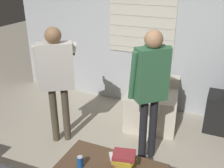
{
  "coord_description": "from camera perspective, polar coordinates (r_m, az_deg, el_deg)",
  "views": [
    {
      "loc": [
        1.16,
        -2.22,
        2.3
      ],
      "look_at": [
        -0.04,
        0.51,
        1.0
      ],
      "focal_mm": 42.0,
      "sensor_mm": 36.0,
      "label": 1
    }
  ],
  "objects": [
    {
      "name": "wall_back",
      "position": [
        4.52,
        8.25,
        10.31
      ],
      "size": [
        5.2,
        0.08,
        2.55
      ],
      "color": "#ADB2B7",
      "rests_on": "ground_plane"
    },
    {
      "name": "person_right_standing",
      "position": [
        3.15,
        8.37,
        0.5
      ],
      "size": [
        0.49,
        0.82,
        1.7
      ],
      "rotation": [
        0.0,
        0.0,
        0.75
      ],
      "color": "black",
      "rests_on": "ground_plane"
    },
    {
      "name": "book_stack",
      "position": [
        2.78,
        2.63,
        -16.11
      ],
      "size": [
        0.26,
        0.23,
        0.17
      ],
      "color": "gold",
      "rests_on": "coffee_table"
    },
    {
      "name": "soda_can",
      "position": [
        2.82,
        -6.88,
        -16.47
      ],
      "size": [
        0.07,
        0.07,
        0.13
      ],
      "color": "#194C9E",
      "rests_on": "coffee_table"
    },
    {
      "name": "person_left_standing",
      "position": [
        3.55,
        -12.02,
        2.54
      ],
      "size": [
        0.55,
        0.84,
        1.66
      ],
      "rotation": [
        0.0,
        0.0,
        0.58
      ],
      "color": "#4C4233",
      "rests_on": "ground_plane"
    },
    {
      "name": "spare_remote",
      "position": [
        2.95,
        -0.14,
        -15.49
      ],
      "size": [
        0.1,
        0.13,
        0.02
      ],
      "rotation": [
        0.0,
        0.0,
        0.55
      ],
      "color": "white",
      "rests_on": "coffee_table"
    },
    {
      "name": "armchair_beige",
      "position": [
        4.28,
        8.74,
        -4.61
      ],
      "size": [
        0.88,
        0.91,
        0.72
      ],
      "rotation": [
        0.0,
        0.0,
        3.29
      ],
      "color": "beige",
      "rests_on": "ground_plane"
    }
  ]
}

